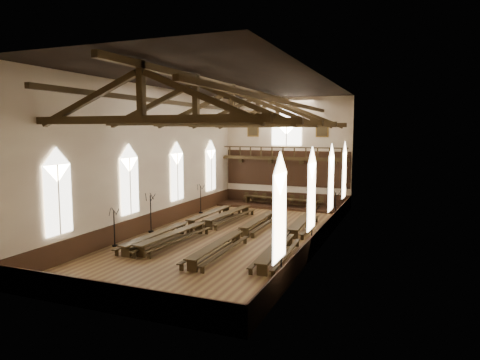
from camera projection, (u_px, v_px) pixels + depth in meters
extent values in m
plane|color=brown|center=(233.00, 236.00, 28.40)|extent=(26.00, 26.00, 0.00)
plane|color=beige|center=(287.00, 152.00, 39.82)|extent=(12.00, 0.00, 12.00)
plane|color=beige|center=(96.00, 183.00, 15.85)|extent=(12.00, 0.00, 12.00)
plane|color=beige|center=(154.00, 158.00, 30.05)|extent=(0.00, 26.00, 26.00)
plane|color=beige|center=(325.00, 163.00, 25.61)|extent=(0.00, 26.00, 26.00)
plane|color=black|center=(232.00, 82.00, 27.26)|extent=(26.00, 26.00, 0.00)
cube|color=#331C0F|center=(286.00, 198.00, 40.28)|extent=(11.90, 0.08, 1.20)
cube|color=#331C0F|center=(101.00, 296.00, 16.38)|extent=(11.90, 0.08, 1.20)
cube|color=#331C0F|center=(156.00, 220.00, 30.54)|extent=(0.08, 25.90, 1.20)
cube|color=#331C0F|center=(322.00, 235.00, 26.13)|extent=(0.08, 25.90, 1.20)
cube|color=white|center=(58.00, 200.00, 21.90)|extent=(0.05, 1.80, 3.60)
cube|color=white|center=(57.00, 165.00, 21.69)|extent=(0.05, 1.80, 1.80)
cylinder|color=beige|center=(59.00, 200.00, 21.88)|extent=(0.08, 0.08, 3.60)
cube|color=white|center=(130.00, 186.00, 27.43)|extent=(0.05, 1.80, 3.60)
cube|color=white|center=(129.00, 158.00, 27.23)|extent=(0.05, 1.80, 1.80)
cylinder|color=beige|center=(130.00, 186.00, 27.42)|extent=(0.08, 0.08, 3.60)
cube|color=white|center=(177.00, 177.00, 32.96)|extent=(0.05, 1.80, 3.60)
cube|color=white|center=(177.00, 154.00, 32.76)|extent=(0.05, 1.80, 1.80)
cylinder|color=beige|center=(178.00, 177.00, 32.95)|extent=(0.08, 0.08, 3.60)
cube|color=white|center=(211.00, 170.00, 38.50)|extent=(0.05, 1.80, 3.60)
cube|color=white|center=(211.00, 150.00, 38.29)|extent=(0.05, 1.80, 1.80)
cylinder|color=beige|center=(211.00, 170.00, 38.48)|extent=(0.08, 0.08, 3.60)
cube|color=white|center=(280.00, 217.00, 17.53)|extent=(0.05, 1.80, 3.60)
cube|color=white|center=(280.00, 173.00, 17.33)|extent=(0.05, 1.80, 1.80)
cylinder|color=beige|center=(279.00, 217.00, 17.55)|extent=(0.08, 0.08, 3.60)
cube|color=white|center=(311.00, 196.00, 23.06)|extent=(0.05, 1.80, 3.60)
cube|color=white|center=(312.00, 163.00, 22.86)|extent=(0.05, 1.80, 1.80)
cylinder|color=beige|center=(311.00, 196.00, 23.08)|extent=(0.08, 0.08, 3.60)
cube|color=white|center=(331.00, 184.00, 28.60)|extent=(0.05, 1.80, 3.60)
cube|color=white|center=(332.00, 157.00, 28.39)|extent=(0.05, 1.80, 1.80)
cylinder|color=beige|center=(330.00, 184.00, 28.61)|extent=(0.08, 0.08, 3.60)
cube|color=white|center=(344.00, 175.00, 34.13)|extent=(0.05, 1.80, 3.60)
cube|color=white|center=(345.00, 153.00, 33.92)|extent=(0.05, 1.80, 1.80)
cylinder|color=beige|center=(344.00, 175.00, 34.14)|extent=(0.08, 0.08, 3.60)
cube|color=white|center=(287.00, 132.00, 39.52)|extent=(2.80, 0.05, 2.40)
cube|color=white|center=(287.00, 119.00, 39.39)|extent=(2.80, 0.05, 2.80)
cylinder|color=beige|center=(286.00, 132.00, 39.49)|extent=(0.10, 0.10, 2.40)
cube|color=#332410|center=(285.00, 159.00, 39.29)|extent=(11.80, 1.20, 0.20)
cube|color=#331C0F|center=(286.00, 168.00, 39.94)|extent=(11.80, 0.10, 3.30)
cube|color=#332410|center=(283.00, 147.00, 38.67)|extent=(11.60, 0.12, 0.10)
cube|color=#332410|center=(283.00, 157.00, 38.77)|extent=(11.60, 0.12, 0.10)
cube|color=#332410|center=(241.00, 160.00, 41.35)|extent=(0.35, 0.40, 0.50)
cube|color=#332410|center=(270.00, 161.00, 40.24)|extent=(0.35, 0.40, 0.50)
cube|color=#332410|center=(302.00, 161.00, 39.13)|extent=(0.35, 0.40, 0.50)
cube|color=#332410|center=(335.00, 162.00, 38.02)|extent=(0.35, 0.40, 0.50)
cube|color=brown|center=(253.00, 129.00, 40.72)|extent=(1.15, 0.06, 1.45)
cube|color=black|center=(253.00, 129.00, 40.68)|extent=(0.95, 0.04, 1.25)
cube|color=brown|center=(322.00, 129.00, 38.28)|extent=(1.15, 0.06, 1.45)
cube|color=black|center=(322.00, 129.00, 38.24)|extent=(0.95, 0.04, 1.25)
cube|color=#332410|center=(142.00, 120.00, 18.34)|extent=(11.70, 0.35, 0.35)
cube|color=#332410|center=(141.00, 89.00, 18.19)|extent=(0.30, 0.30, 2.40)
cube|color=#332410|center=(88.00, 100.00, 19.30)|extent=(5.44, 0.26, 2.40)
cube|color=#332410|center=(202.00, 96.00, 17.17)|extent=(5.44, 0.26, 2.40)
cube|color=#332410|center=(196.00, 122.00, 22.95)|extent=(11.70, 0.35, 0.35)
cube|color=#332410|center=(196.00, 97.00, 22.80)|extent=(0.30, 0.30, 2.40)
cube|color=#332410|center=(150.00, 106.00, 23.91)|extent=(5.44, 0.26, 2.40)
cube|color=#332410|center=(246.00, 104.00, 21.78)|extent=(5.44, 0.26, 2.40)
cube|color=#332410|center=(232.00, 123.00, 27.56)|extent=(11.70, 0.35, 0.35)
cube|color=#332410|center=(232.00, 103.00, 27.41)|extent=(0.30, 0.30, 2.40)
cube|color=#332410|center=(193.00, 110.00, 28.52)|extent=(5.44, 0.26, 2.40)
cube|color=#332410|center=(275.00, 108.00, 26.39)|extent=(5.44, 0.26, 2.40)
cube|color=#332410|center=(258.00, 125.00, 32.17)|extent=(11.70, 0.35, 0.35)
cube|color=#332410|center=(258.00, 107.00, 32.02)|extent=(0.30, 0.30, 2.40)
cube|color=#332410|center=(223.00, 113.00, 33.13)|extent=(5.44, 0.26, 2.40)
cube|color=#332410|center=(296.00, 112.00, 31.00)|extent=(5.44, 0.26, 2.40)
cube|color=#332410|center=(277.00, 125.00, 36.78)|extent=(11.70, 0.35, 0.35)
cube|color=#332410|center=(278.00, 110.00, 36.63)|extent=(0.30, 0.30, 2.40)
cube|color=#332410|center=(246.00, 115.00, 37.74)|extent=(5.44, 0.26, 2.40)
cube|color=#332410|center=(311.00, 114.00, 35.61)|extent=(5.44, 0.26, 2.40)
cube|color=#332410|center=(186.00, 104.00, 28.66)|extent=(0.25, 25.70, 0.25)
cube|color=#332410|center=(283.00, 102.00, 26.17)|extent=(0.25, 25.70, 0.25)
cube|color=#332410|center=(232.00, 87.00, 27.30)|extent=(0.30, 25.70, 0.30)
cube|color=#332410|center=(157.00, 234.00, 26.14)|extent=(0.75, 6.51, 0.07)
cube|color=#332410|center=(127.00, 252.00, 23.48)|extent=(0.55, 0.08, 0.62)
cube|color=#332410|center=(181.00, 229.00, 28.87)|extent=(0.55, 0.08, 0.62)
cube|color=#332410|center=(157.00, 241.00, 26.18)|extent=(0.17, 5.76, 0.07)
cube|color=#332410|center=(149.00, 237.00, 26.39)|extent=(0.36, 6.51, 0.06)
cube|color=#332410|center=(118.00, 253.00, 23.67)|extent=(0.21, 0.07, 0.36)
cube|color=#332410|center=(174.00, 230.00, 29.15)|extent=(0.21, 0.07, 0.36)
cube|color=#332410|center=(165.00, 239.00, 25.94)|extent=(0.36, 6.51, 0.06)
cube|color=#332410|center=(135.00, 255.00, 23.23)|extent=(0.21, 0.07, 0.36)
cube|color=#332410|center=(188.00, 232.00, 28.71)|extent=(0.21, 0.07, 0.36)
cube|color=#332410|center=(209.00, 213.00, 32.96)|extent=(0.75, 6.51, 0.07)
cube|color=#332410|center=(191.00, 225.00, 30.30)|extent=(0.55, 0.08, 0.62)
cube|color=#332410|center=(225.00, 211.00, 35.70)|extent=(0.55, 0.08, 0.62)
cube|color=#332410|center=(210.00, 218.00, 33.01)|extent=(0.17, 5.76, 0.07)
cube|color=#332410|center=(203.00, 215.00, 33.21)|extent=(0.36, 6.51, 0.06)
cube|color=#332410|center=(184.00, 226.00, 30.49)|extent=(0.21, 0.07, 0.36)
cube|color=#332410|center=(219.00, 211.00, 35.98)|extent=(0.21, 0.07, 0.36)
cube|color=#332410|center=(216.00, 217.00, 32.77)|extent=(0.36, 6.51, 0.06)
cube|color=#332410|center=(198.00, 227.00, 30.05)|extent=(0.21, 0.07, 0.36)
cube|color=#332410|center=(231.00, 212.00, 35.53)|extent=(0.21, 0.07, 0.36)
cube|color=#332410|center=(177.00, 234.00, 26.08)|extent=(1.16, 6.77, 0.08)
cube|color=#332410|center=(149.00, 252.00, 23.33)|extent=(0.58, 0.12, 0.65)
cube|color=#332410|center=(200.00, 229.00, 28.92)|extent=(0.58, 0.12, 0.65)
cube|color=#332410|center=(177.00, 241.00, 26.13)|extent=(0.51, 5.96, 0.08)
cube|color=#332410|center=(169.00, 237.00, 26.37)|extent=(0.76, 6.74, 0.06)
cube|color=#332410|center=(139.00, 254.00, 23.56)|extent=(0.22, 0.08, 0.38)
cube|color=#332410|center=(192.00, 230.00, 29.24)|extent=(0.22, 0.08, 0.38)
cube|color=#332410|center=(185.00, 239.00, 25.85)|extent=(0.76, 6.74, 0.06)
cube|color=#332410|center=(157.00, 256.00, 23.04)|extent=(0.22, 0.08, 0.38)
cube|color=#332410|center=(208.00, 232.00, 28.72)|extent=(0.22, 0.08, 0.38)
cube|color=#332410|center=(226.00, 212.00, 32.90)|extent=(1.16, 6.77, 0.08)
cube|color=#332410|center=(208.00, 225.00, 30.15)|extent=(0.58, 0.12, 0.65)
cube|color=#332410|center=(240.00, 210.00, 35.74)|extent=(0.58, 0.12, 0.65)
cube|color=#332410|center=(226.00, 218.00, 32.95)|extent=(0.51, 5.96, 0.08)
cube|color=#332410|center=(219.00, 215.00, 33.20)|extent=(0.76, 6.74, 0.06)
cube|color=#332410|center=(201.00, 226.00, 30.38)|extent=(0.22, 0.08, 0.38)
cube|color=#332410|center=(234.00, 211.00, 36.06)|extent=(0.22, 0.08, 0.38)
cube|color=#332410|center=(232.00, 217.00, 32.68)|extent=(0.76, 6.74, 0.06)
cube|color=#332410|center=(215.00, 228.00, 29.86)|extent=(0.22, 0.08, 0.38)
cube|color=#332410|center=(247.00, 212.00, 35.54)|extent=(0.22, 0.08, 0.38)
cube|color=#332410|center=(216.00, 244.00, 23.76)|extent=(0.73, 6.52, 0.07)
cube|color=#332410|center=(191.00, 265.00, 21.09)|extent=(0.55, 0.08, 0.62)
cube|color=#332410|center=(236.00, 238.00, 26.50)|extent=(0.55, 0.08, 0.62)
cube|color=#332410|center=(216.00, 252.00, 23.81)|extent=(0.15, 5.77, 0.07)
cube|color=#332410|center=(206.00, 248.00, 24.00)|extent=(0.34, 6.52, 0.06)
cube|color=#332410|center=(180.00, 267.00, 21.27)|extent=(0.21, 0.07, 0.36)
cube|color=#332410|center=(228.00, 239.00, 26.77)|extent=(0.21, 0.07, 0.36)
cube|color=#332410|center=(225.00, 250.00, 23.58)|extent=(0.34, 6.52, 0.06)
cube|color=#332410|center=(201.00, 270.00, 20.86)|extent=(0.21, 0.07, 0.36)
cube|color=#332410|center=(245.00, 241.00, 26.35)|extent=(0.21, 0.07, 0.36)
cube|color=#332410|center=(260.00, 219.00, 30.58)|extent=(0.73, 6.52, 0.07)
cube|color=#332410|center=(245.00, 233.00, 27.92)|extent=(0.55, 0.08, 0.62)
cube|color=#332410|center=(272.00, 216.00, 33.33)|extent=(0.55, 0.08, 0.62)
cube|color=#332410|center=(260.00, 225.00, 30.63)|extent=(0.15, 5.77, 0.07)
cube|color=#332410|center=(252.00, 222.00, 30.82)|extent=(0.34, 6.52, 0.06)
cube|color=#332410|center=(236.00, 234.00, 28.10)|extent=(0.21, 0.07, 0.36)
cube|color=#332410|center=(265.00, 217.00, 33.59)|extent=(0.21, 0.07, 0.36)
cube|color=#332410|center=(267.00, 223.00, 30.41)|extent=(0.34, 6.52, 0.06)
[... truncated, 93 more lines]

